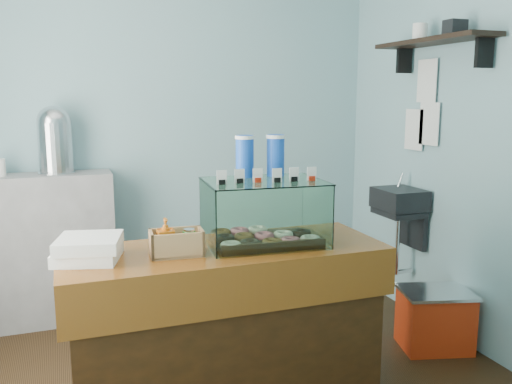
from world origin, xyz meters
name	(u,v)px	position (x,y,z in m)	size (l,w,h in m)	color
room_shell	(213,84)	(0.03, 0.01, 1.71)	(3.54, 3.04, 2.82)	#80AFBC
counter	(226,331)	(0.00, -0.25, 0.46)	(1.60, 0.60, 0.90)	#3E1F0B
back_shelf	(43,250)	(-0.90, 1.32, 0.55)	(1.00, 0.32, 1.10)	#98979A
display_case	(262,208)	(0.22, -0.20, 1.08)	(0.63, 0.48, 0.54)	#35200F
condiment_crate	(175,242)	(-0.26, -0.29, 0.96)	(0.26, 0.17, 0.18)	tan
pastry_boxes	(89,249)	(-0.65, -0.24, 0.96)	(0.35, 0.35, 0.11)	white
coffee_urn	(55,138)	(-0.77, 1.34, 1.35)	(0.26, 0.26, 0.48)	silver
red_cooler	(435,319)	(1.51, 0.00, 0.20)	(0.53, 0.45, 0.40)	red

